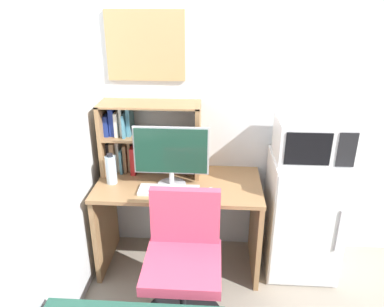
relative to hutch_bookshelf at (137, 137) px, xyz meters
The scene contains 11 objects.
wall_back 1.71m from the hutch_bookshelf, ahead, with size 6.40×0.04×2.60m, color silver.
desk 0.64m from the hutch_bookshelf, 28.86° to the right, with size 1.22×0.62×0.74m.
hutch_bookshelf is the anchor object (origin of this frame).
monitor 0.38m from the hutch_bookshelf, 39.25° to the right, with size 0.54×0.21×0.45m.
keyboard 0.51m from the hutch_bookshelf, 49.54° to the right, with size 0.43×0.15×0.02m, color silver.
computer_mouse 0.72m from the hutch_bookshelf, 30.18° to the right, with size 0.06×0.08×0.04m, color silver.
water_bottle 0.32m from the hutch_bookshelf, 124.24° to the right, with size 0.08×0.08×0.24m.
mini_fridge 1.40m from the hutch_bookshelf, ahead, with size 0.52×0.53×0.94m.
microwave 1.29m from the hutch_bookshelf, ahead, with size 0.50×0.36×0.30m.
desk_chair 1.06m from the hutch_bookshelf, 60.50° to the right, with size 0.55×0.55×0.90m.
wall_corkboard 0.67m from the hutch_bookshelf, 54.59° to the left, with size 0.57×0.02×0.50m, color tan.
Camera 1 is at (-0.68, -2.74, 2.02)m, focal length 34.70 mm.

